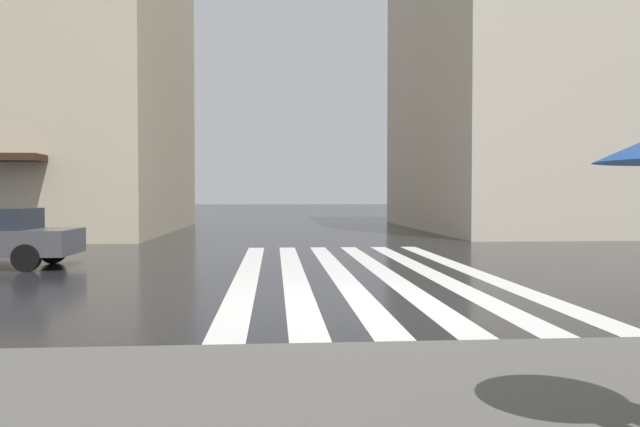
{
  "coord_description": "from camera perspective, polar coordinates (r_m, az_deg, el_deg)",
  "views": [
    {
      "loc": [
        -9.36,
        1.35,
        1.71
      ],
      "look_at": [
        4.6,
        0.3,
        1.3
      ],
      "focal_mm": 34.06,
      "sensor_mm": 36.0,
      "label": 1
    }
  ],
  "objects": [
    {
      "name": "zebra_crossing",
      "position": [
        13.61,
        3.84,
        -5.51
      ],
      "size": [
        13.0,
        5.5,
        0.01
      ],
      "color": "silver",
      "rests_on": "ground_plane"
    },
    {
      "name": "ground_plane",
      "position": [
        9.61,
        3.89,
        -8.55
      ],
      "size": [
        220.0,
        220.0,
        0.0
      ],
      "primitive_type": "plane",
      "color": "black"
    }
  ]
}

